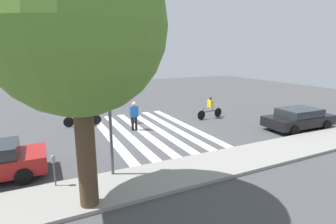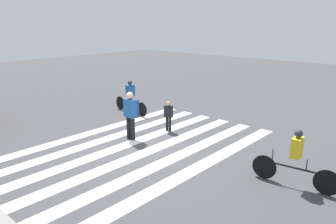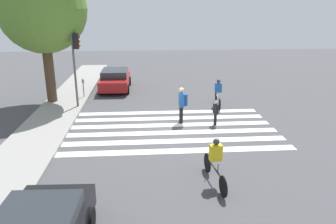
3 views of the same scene
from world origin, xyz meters
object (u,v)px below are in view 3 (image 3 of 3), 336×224
(parking_meter, at_px, (83,84))
(pedestrian_adult_tall_backpack, at_px, (182,102))
(street_tree, at_px, (42,9))
(cyclist_mid_street, at_px, (218,92))
(pedestrian_adult_yellow_jacket, at_px, (216,111))
(cyclist_near_curb, at_px, (215,160))
(traffic_light, at_px, (76,55))
(car_parked_far_curb, at_px, (115,79))

(parking_meter, distance_m, pedestrian_adult_tall_backpack, 7.70)
(street_tree, height_order, cyclist_mid_street, street_tree)
(pedestrian_adult_yellow_jacket, bearing_deg, cyclist_near_curb, 154.29)
(pedestrian_adult_tall_backpack, bearing_deg, cyclist_mid_street, -40.55)
(parking_meter, height_order, street_tree, street_tree)
(pedestrian_adult_tall_backpack, distance_m, cyclist_near_curb, 6.17)
(street_tree, bearing_deg, traffic_light, -122.60)
(street_tree, bearing_deg, cyclist_mid_street, -97.41)
(street_tree, distance_m, cyclist_near_curb, 13.85)
(pedestrian_adult_tall_backpack, height_order, car_parked_far_curb, pedestrian_adult_tall_backpack)
(traffic_light, xyz_separation_m, cyclist_mid_street, (-0.10, -8.20, -2.29))
(parking_meter, distance_m, car_parked_far_curb, 3.04)
(pedestrian_adult_yellow_jacket, bearing_deg, traffic_light, 52.08)
(pedestrian_adult_yellow_jacket, height_order, car_parked_far_curb, car_parked_far_curb)
(car_parked_far_curb, bearing_deg, cyclist_near_curb, -161.66)
(street_tree, bearing_deg, pedestrian_adult_tall_backpack, -118.51)
(traffic_light, distance_m, car_parked_far_curb, 5.41)
(cyclist_mid_street, relative_size, car_parked_far_curb, 0.56)
(parking_meter, bearing_deg, cyclist_near_curb, -150.91)
(pedestrian_adult_tall_backpack, xyz_separation_m, cyclist_near_curb, (-6.15, -0.40, -0.22))
(parking_meter, xyz_separation_m, cyclist_mid_street, (-2.22, -8.32, -0.12))
(cyclist_near_curb, relative_size, car_parked_far_curb, 0.54)
(traffic_light, relative_size, pedestrian_adult_tall_backpack, 2.43)
(street_tree, distance_m, pedestrian_adult_tall_backpack, 9.74)
(pedestrian_adult_tall_backpack, height_order, pedestrian_adult_yellow_jacket, pedestrian_adult_tall_backpack)
(street_tree, xyz_separation_m, cyclist_mid_street, (-1.31, -10.10, -4.71))
(cyclist_mid_street, relative_size, cyclist_near_curb, 1.05)
(parking_meter, distance_m, cyclist_mid_street, 8.62)
(traffic_light, distance_m, cyclist_mid_street, 8.52)
(cyclist_near_curb, bearing_deg, parking_meter, 22.59)
(pedestrian_adult_yellow_jacket, bearing_deg, street_tree, 50.33)
(traffic_light, height_order, pedestrian_adult_tall_backpack, traffic_light)
(cyclist_mid_street, bearing_deg, parking_meter, 80.55)
(street_tree, relative_size, car_parked_far_curb, 1.85)
(traffic_light, xyz_separation_m, pedestrian_adult_tall_backpack, (-2.92, -5.70, -2.07))
(traffic_light, xyz_separation_m, cyclist_near_curb, (-9.07, -6.11, -2.29))
(pedestrian_adult_tall_backpack, height_order, cyclist_mid_street, pedestrian_adult_tall_backpack)
(parking_meter, relative_size, car_parked_far_curb, 0.30)
(parking_meter, bearing_deg, traffic_light, -176.73)
(parking_meter, height_order, car_parked_far_curb, car_parked_far_curb)
(parking_meter, xyz_separation_m, pedestrian_adult_yellow_jacket, (-5.48, -7.47, -0.28))
(traffic_light, xyz_separation_m, pedestrian_adult_yellow_jacket, (-3.36, -7.35, -2.45))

